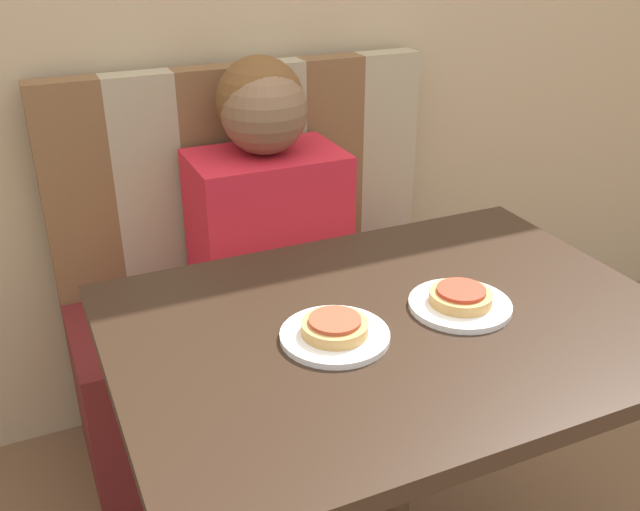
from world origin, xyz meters
TOP-DOWN VIEW (x-y plane):
  - booth_seat at (0.00, 0.68)m, footprint 1.09×0.47m
  - booth_backrest at (-0.00, 0.87)m, footprint 1.09×0.08m
  - dining_table at (0.00, 0.00)m, footprint 1.03×0.74m
  - person at (0.00, 0.68)m, footprint 0.39×0.27m
  - plate_left at (-0.13, -0.02)m, footprint 0.19×0.19m
  - plate_right at (0.13, -0.02)m, footprint 0.19×0.19m
  - pizza_left at (-0.13, -0.02)m, footprint 0.12×0.12m
  - pizza_right at (0.13, -0.02)m, footprint 0.12×0.12m

SIDE VIEW (x-z plane):
  - booth_seat at x=0.00m, z-range 0.00..0.49m
  - dining_table at x=0.00m, z-range 0.29..1.06m
  - plate_left at x=-0.13m, z-range 0.77..0.78m
  - plate_right at x=0.13m, z-range 0.77..0.78m
  - booth_backrest at x=0.00m, z-range 0.49..1.08m
  - pizza_left at x=-0.13m, z-range 0.78..0.81m
  - pizza_right at x=0.13m, z-range 0.78..0.81m
  - person at x=0.00m, z-range 0.48..1.12m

